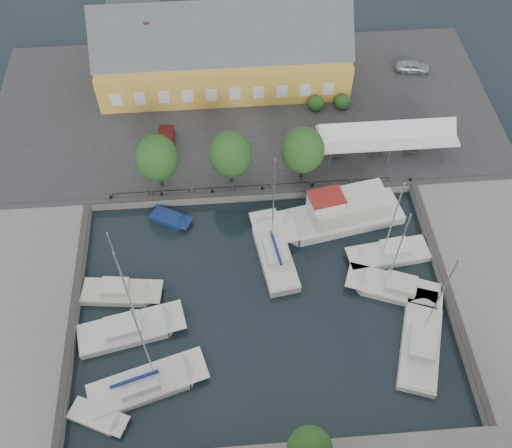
{
  "coord_description": "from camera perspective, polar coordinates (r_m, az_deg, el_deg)",
  "views": [
    {
      "loc": [
        -2.52,
        -26.28,
        44.34
      ],
      "look_at": [
        0.0,
        6.0,
        1.5
      ],
      "focal_mm": 40.0,
      "sensor_mm": 36.0,
      "label": 1
    }
  ],
  "objects": [
    {
      "name": "trawler",
      "position": [
        55.64,
        8.47,
        0.98
      ],
      "size": [
        13.68,
        6.31,
        5.0
      ],
      "color": "silver",
      "rests_on": "ground"
    },
    {
      "name": "west_quay",
      "position": [
        53.77,
        -23.65,
        -8.91
      ],
      "size": [
        12.0,
        24.0,
        1.0
      ],
      "primitive_type": "cube",
      "color": "slate",
      "rests_on": "ground"
    },
    {
      "name": "quay_trees",
      "position": [
        54.98,
        -2.58,
        6.98
      ],
      "size": [
        18.2,
        4.2,
        6.3
      ],
      "color": "black",
      "rests_on": "north_quay"
    },
    {
      "name": "east_boat_b",
      "position": [
        52.69,
        13.73,
        -6.32
      ],
      "size": [
        8.66,
        5.53,
        11.37
      ],
      "color": "silver",
      "rests_on": "ground"
    },
    {
      "name": "east_boat_c",
      "position": [
        50.65,
        16.1,
        -11.37
      ],
      "size": [
        5.96,
        9.96,
        12.13
      ],
      "color": "silver",
      "rests_on": "ground"
    },
    {
      "name": "ground",
      "position": [
        51.61,
        0.52,
        -6.32
      ],
      "size": [
        140.0,
        140.0,
        0.0
      ],
      "primitive_type": "plane",
      "color": "black",
      "rests_on": "ground"
    },
    {
      "name": "car_silver",
      "position": [
        72.58,
        15.43,
        14.94
      ],
      "size": [
        4.26,
        2.28,
        1.38
      ],
      "primitive_type": "imported",
      "rotation": [
        0.0,
        0.0,
        1.4
      ],
      "color": "#A2A6A9",
      "rests_on": "north_quay"
    },
    {
      "name": "warehouse",
      "position": [
        67.66,
        -3.83,
        16.65
      ],
      "size": [
        28.56,
        14.0,
        9.55
      ],
      "color": "gold",
      "rests_on": "north_quay"
    },
    {
      "name": "launch_nw",
      "position": [
        56.44,
        -8.55,
        0.46
      ],
      "size": [
        4.42,
        3.45,
        0.88
      ],
      "color": "navy",
      "rests_on": "ground"
    },
    {
      "name": "tent_canopy",
      "position": [
        59.91,
        12.97,
        8.59
      ],
      "size": [
        14.0,
        4.0,
        2.83
      ],
      "color": "white",
      "rests_on": "north_quay"
    },
    {
      "name": "west_boat_c",
      "position": [
        50.42,
        -12.58,
        -10.33
      ],
      "size": [
        9.43,
        4.68,
        12.18
      ],
      "color": "silver",
      "rests_on": "ground"
    },
    {
      "name": "east_boat_a",
      "position": [
        54.63,
        13.24,
        -2.98
      ],
      "size": [
        8.01,
        3.5,
        11.08
      ],
      "color": "silver",
      "rests_on": "ground"
    },
    {
      "name": "north_quay",
      "position": [
        66.01,
        -1.17,
        11.29
      ],
      "size": [
        56.0,
        26.0,
        1.0
      ],
      "primitive_type": "cube",
      "color": "#2D2D30",
      "rests_on": "ground"
    },
    {
      "name": "center_sailboat",
      "position": [
        53.1,
        1.83,
        -3.04
      ],
      "size": [
        4.09,
        9.53,
        12.69
      ],
      "color": "silver",
      "rests_on": "ground"
    },
    {
      "name": "car_red",
      "position": [
        61.29,
        -8.94,
        8.13
      ],
      "size": [
        1.61,
        4.55,
        1.5
      ],
      "primitive_type": "imported",
      "rotation": [
        0.0,
        0.0,
        -0.01
      ],
      "color": "#531313",
      "rests_on": "north_quay"
    },
    {
      "name": "east_quay",
      "position": [
        55.79,
        23.97,
        -5.76
      ],
      "size": [
        12.0,
        24.0,
        1.0
      ],
      "primitive_type": "cube",
      "color": "slate",
      "rests_on": "ground"
    },
    {
      "name": "west_boat_d",
      "position": [
        48.12,
        -11.04,
        -15.51
      ],
      "size": [
        9.93,
        5.44,
        12.7
      ],
      "color": "silver",
      "rests_on": "ground"
    },
    {
      "name": "launch_sw",
      "position": [
        48.18,
        -15.51,
        -18.19
      ],
      "size": [
        5.02,
        3.6,
        0.98
      ],
      "color": "silver",
      "rests_on": "ground"
    },
    {
      "name": "quay_edge_fittings",
      "position": [
        53.31,
        0.13,
        -1.35
      ],
      "size": [
        56.0,
        24.72,
        0.4
      ],
      "color": "#383533",
      "rests_on": "north_quay"
    },
    {
      "name": "west_boat_b",
      "position": [
        52.4,
        -13.42,
        -6.73
      ],
      "size": [
        7.38,
        3.24,
        9.95
      ],
      "color": "beige",
      "rests_on": "ground"
    }
  ]
}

